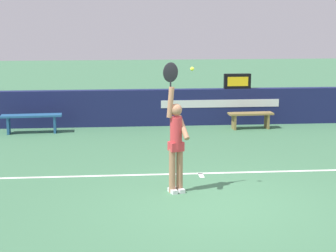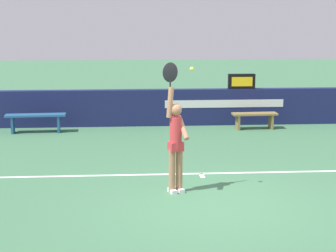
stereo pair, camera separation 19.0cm
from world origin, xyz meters
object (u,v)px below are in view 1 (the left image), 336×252
Objects in this scene: tennis_player at (176,140)px; tennis_ball at (192,69)px; courtside_bench_near at (32,119)px; courtside_bench_far at (251,117)px; speed_display at (237,81)px.

tennis_player is 34.19× the size of tennis_ball.
courtside_bench_far is (5.90, 0.06, -0.05)m from courtside_bench_near.
courtside_bench_near is at bearing -172.20° from speed_display.
tennis_ball is (0.27, -0.08, 1.25)m from tennis_player.
courtside_bench_far is at bearing 64.38° from tennis_player.
tennis_player reaches higher than courtside_bench_near.
courtside_bench_far is at bearing 0.59° from courtside_bench_near.
courtside_bench_near is (-5.66, -0.77, -0.85)m from speed_display.
tennis_player is at bearing 163.11° from tennis_ball.
speed_display reaches higher than courtside_bench_near.
courtside_bench_far is at bearing -71.22° from speed_display.
courtside_bench_near is at bearing 122.89° from tennis_ball.
speed_display is at bearing 68.95° from tennis_player.
tennis_player reaches higher than speed_display.
tennis_ball is (-2.11, -6.26, 0.96)m from speed_display.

